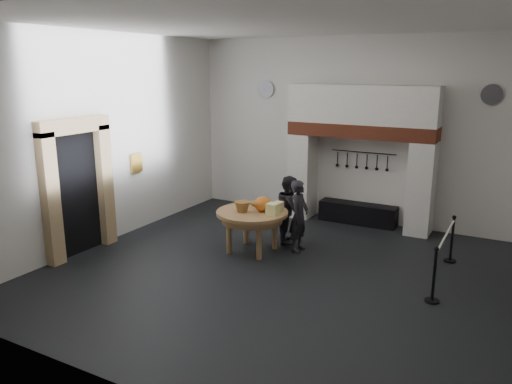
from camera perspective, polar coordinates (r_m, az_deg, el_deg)
The scene contains 29 objects.
floor at distance 9.39m, azimuth 4.54°, elevation -9.60°, with size 9.00×8.00×0.02m, color black.
ceiling at distance 8.63m, azimuth 5.15°, elevation 18.91°, with size 9.00×8.00×0.02m, color silver.
wall_back at distance 12.46m, azimuth 12.40°, elevation 6.78°, with size 9.00×0.02×4.50m, color silver.
wall_front at distance 5.42m, azimuth -12.69°, elevation -2.52°, with size 9.00×0.02×4.50m, color silver.
wall_left at distance 11.31m, azimuth -16.59°, elevation 5.80°, with size 0.02×8.00×4.50m, color silver.
chimney_pier_left at distance 12.83m, azimuth 5.35°, elevation 1.92°, with size 0.55×0.70×2.15m, color silver.
chimney_pier_right at distance 12.00m, azimuth 18.37°, elevation 0.40°, with size 0.55×0.70×2.15m, color silver.
hearth_brick_band at distance 12.12m, azimuth 11.93°, elevation 6.89°, with size 3.50×0.72×0.32m, color #9E442B.
chimney_hood at distance 12.06m, azimuth 12.08°, elevation 9.76°, with size 3.50×0.70×0.90m, color silver.
iron_range at distance 12.60m, azimuth 11.55°, elevation -2.41°, with size 1.90×0.45×0.50m, color black.
utensil_rail at distance 12.46m, azimuth 12.17°, elevation 4.46°, with size 0.02×0.02×1.60m, color black.
door_recess at distance 10.80m, azimuth -19.84°, elevation -0.23°, with size 0.04×1.10×2.50m, color black.
door_jamb_near at distance 10.29m, azimuth -22.42°, elevation -0.87°, with size 0.22×0.30×2.60m, color tan.
door_jamb_far at distance 11.19m, azimuth -16.90°, elevation 0.74°, with size 0.22×0.30×2.60m, color tan.
door_lintel at distance 10.50m, azimuth -20.15°, elevation 7.13°, with size 0.22×1.70×0.30m, color tan.
wall_plaque at distance 11.95m, azimuth -13.50°, elevation 3.25°, with size 0.05×0.34×0.44m, color gold.
work_table at distance 10.32m, azimuth -0.44°, elevation -2.38°, with size 1.49×1.49×0.07m, color tan.
pumpkin at distance 10.26m, azimuth 0.81°, elevation -1.37°, with size 0.36×0.36×0.31m, color orange.
cheese_block_big at distance 10.01m, azimuth 1.92°, elevation -1.99°, with size 0.22×0.22×0.24m, color #F2ED90.
cheese_block_small at distance 10.28m, azimuth 2.58°, elevation -1.67°, with size 0.18×0.18×0.20m, color #F3D391.
wicker_basket at distance 10.23m, azimuth -1.59°, elevation -1.69°, with size 0.32×0.32×0.22m, color olive.
bread_loaf at distance 10.64m, azimuth 0.01°, elevation -1.32°, with size 0.31×0.18×0.13m, color olive.
visitor_near at distance 10.41m, azimuth 4.93°, elevation -2.75°, with size 0.55×0.36×1.52m, color black.
visitor_far at distance 10.92m, azimuth 3.86°, elevation -2.00°, with size 0.72×0.56×1.49m, color black.
pewter_plate_back_left at distance 13.36m, azimuth 1.18°, elevation 11.66°, with size 0.44×0.44×0.03m, color #4C4C51.
pewter_plate_back_right at distance 11.87m, azimuth 25.35°, elevation 10.03°, with size 0.44×0.44×0.03m, color #4C4C51.
barrier_post_near at distance 8.75m, azimuth 19.68°, elevation -9.06°, with size 0.05×0.05×0.90m, color black.
barrier_post_far at distance 10.61m, azimuth 21.48°, elevation -5.14°, with size 0.05×0.05×0.90m, color black.
barrier_rope at distance 9.55m, azimuth 20.88°, elevation -4.66°, with size 0.04×0.04×2.00m, color white.
Camera 1 is at (3.48, -7.87, 3.77)m, focal length 35.00 mm.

